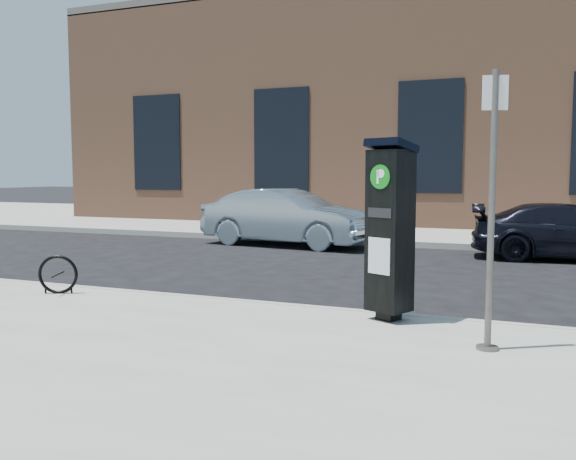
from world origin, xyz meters
The scene contains 10 objects.
ground centered at (0.00, 0.00, 0.00)m, with size 120.00×120.00×0.00m, color black.
sidewalk_far centered at (0.00, 14.00, 0.07)m, with size 60.00×12.00×0.15m, color gray.
curb_near centered at (0.00, -0.02, 0.07)m, with size 60.00×0.12×0.16m, color #9E9B93.
curb_far centered at (0.00, 8.02, 0.07)m, with size 60.00×0.12×0.16m, color #9E9B93.
building centered at (0.00, 17.00, 4.15)m, with size 28.00×10.05×8.25m.
parking_kiosk centered at (1.48, -0.35, 1.24)m, with size 0.62×0.60×2.13m.
sign_pole centered at (2.65, -1.21, 1.49)m, with size 0.23×0.22×2.70m.
bike_rack centered at (-3.28, -0.58, 0.42)m, with size 0.53×0.27×0.56m.
car_silver centered at (-2.87, 7.23, 0.74)m, with size 1.56×4.46×1.47m, color gray.
car_dark centered at (3.85, 7.08, 0.61)m, with size 1.71×4.21×1.22m, color black.
Camera 1 is at (3.01, -7.38, 1.88)m, focal length 38.00 mm.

